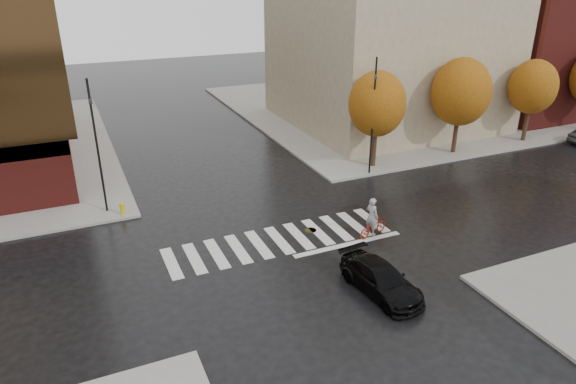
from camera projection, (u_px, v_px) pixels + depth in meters
name	position (u px, v px, depth m)	size (l,w,h in m)	color
ground	(283.00, 245.00, 25.68)	(120.00, 120.00, 0.00)	black
sidewalk_ne	(392.00, 106.00, 51.03)	(30.00, 30.00, 0.15)	gray
crosswalk	(279.00, 240.00, 26.10)	(12.00, 3.00, 0.01)	silver
building_ne_tan	(389.00, 14.00, 42.55)	(16.00, 16.00, 18.00)	gray
building_ne_brick	(535.00, 32.00, 48.47)	(14.00, 14.00, 14.00)	maroon
tree_ne_a	(377.00, 104.00, 33.80)	(3.80, 3.80, 6.50)	#302215
tree_ne_b	(461.00, 92.00, 36.34)	(4.20, 4.20, 6.89)	#302215
tree_ne_c	(533.00, 87.00, 39.04)	(3.60, 3.60, 6.31)	#302215
sedan	(381.00, 279.00, 21.70)	(1.77, 4.35, 1.26)	black
cyclist	(373.00, 223.00, 26.25)	(1.98, 1.16, 2.13)	maroon
traffic_light_nw	(96.00, 138.00, 27.22)	(0.22, 0.19, 7.44)	black
traffic_light_ne	(373.00, 109.00, 32.49)	(0.19, 0.22, 7.59)	black
fire_hydrant	(122.00, 208.00, 28.34)	(0.26, 0.26, 0.73)	gold
manhole	(311.00, 230.00, 27.07)	(0.63, 0.63, 0.01)	#433818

